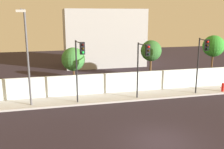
{
  "coord_description": "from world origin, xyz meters",
  "views": [
    {
      "loc": [
        -5.86,
        -12.37,
        7.1
      ],
      "look_at": [
        -1.34,
        6.5,
        2.55
      ],
      "focal_mm": 41.19,
      "sensor_mm": 36.0,
      "label": 1
    }
  ],
  "objects_px": {
    "traffic_light_right": "(143,59)",
    "roadside_tree_midright": "(213,46)",
    "roadside_tree_leftmost": "(73,59)",
    "traffic_light_center": "(79,59)",
    "traffic_light_left": "(202,55)",
    "fire_hydrant": "(223,87)",
    "roadside_tree_midleft": "(151,51)",
    "street_lamp_curbside": "(27,51)"
  },
  "relations": [
    {
      "from": "traffic_light_right",
      "to": "roadside_tree_midright",
      "type": "relative_size",
      "value": 0.94
    },
    {
      "from": "roadside_tree_leftmost",
      "to": "roadside_tree_midright",
      "type": "distance_m",
      "value": 14.53
    },
    {
      "from": "roadside_tree_leftmost",
      "to": "roadside_tree_midleft",
      "type": "xyz_separation_m",
      "value": [
        7.6,
        -0.0,
        0.52
      ]
    },
    {
      "from": "fire_hydrant",
      "to": "roadside_tree_midleft",
      "type": "xyz_separation_m",
      "value": [
        -5.71,
        3.64,
        3.02
      ]
    },
    {
      "from": "roadside_tree_midright",
      "to": "traffic_light_right",
      "type": "bearing_deg",
      "value": -155.32
    },
    {
      "from": "street_lamp_curbside",
      "to": "fire_hydrant",
      "type": "xyz_separation_m",
      "value": [
        17.01,
        -0.08,
        -3.87
      ]
    },
    {
      "from": "traffic_light_right",
      "to": "roadside_tree_midleft",
      "type": "bearing_deg",
      "value": 60.57
    },
    {
      "from": "street_lamp_curbside",
      "to": "roadside_tree_leftmost",
      "type": "height_order",
      "value": "street_lamp_curbside"
    },
    {
      "from": "traffic_light_left",
      "to": "roadside_tree_leftmost",
      "type": "xyz_separation_m",
      "value": [
        -10.51,
        4.27,
        -0.7
      ]
    },
    {
      "from": "street_lamp_curbside",
      "to": "roadside_tree_leftmost",
      "type": "distance_m",
      "value": 5.32
    },
    {
      "from": "traffic_light_right",
      "to": "roadside_tree_midright",
      "type": "height_order",
      "value": "roadside_tree_midright"
    },
    {
      "from": "traffic_light_right",
      "to": "roadside_tree_midleft",
      "type": "relative_size",
      "value": 1.01
    },
    {
      "from": "traffic_light_left",
      "to": "roadside_tree_midright",
      "type": "distance_m",
      "value": 5.85
    },
    {
      "from": "fire_hydrant",
      "to": "roadside_tree_leftmost",
      "type": "xyz_separation_m",
      "value": [
        -13.31,
        3.64,
        2.5
      ]
    },
    {
      "from": "fire_hydrant",
      "to": "roadside_tree_leftmost",
      "type": "distance_m",
      "value": 14.03
    },
    {
      "from": "traffic_light_left",
      "to": "roadside_tree_leftmost",
      "type": "distance_m",
      "value": 11.36
    },
    {
      "from": "street_lamp_curbside",
      "to": "roadside_tree_midright",
      "type": "xyz_separation_m",
      "value": [
        18.2,
        3.57,
        -0.58
      ]
    },
    {
      "from": "fire_hydrant",
      "to": "roadside_tree_midright",
      "type": "bearing_deg",
      "value": 71.89
    },
    {
      "from": "traffic_light_right",
      "to": "roadside_tree_midright",
      "type": "bearing_deg",
      "value": 24.68
    },
    {
      "from": "traffic_light_center",
      "to": "roadside_tree_midleft",
      "type": "distance_m",
      "value": 8.63
    },
    {
      "from": "roadside_tree_midleft",
      "to": "roadside_tree_midright",
      "type": "distance_m",
      "value": 6.91
    },
    {
      "from": "traffic_light_left",
      "to": "roadside_tree_midleft",
      "type": "height_order",
      "value": "traffic_light_left"
    },
    {
      "from": "traffic_light_right",
      "to": "roadside_tree_midleft",
      "type": "xyz_separation_m",
      "value": [
        2.42,
        4.28,
        0.0
      ]
    },
    {
      "from": "roadside_tree_midleft",
      "to": "traffic_light_right",
      "type": "bearing_deg",
      "value": -119.43
    },
    {
      "from": "traffic_light_center",
      "to": "roadside_tree_midleft",
      "type": "bearing_deg",
      "value": 29.76
    },
    {
      "from": "roadside_tree_leftmost",
      "to": "fire_hydrant",
      "type": "bearing_deg",
      "value": -15.31
    },
    {
      "from": "roadside_tree_leftmost",
      "to": "traffic_light_center",
      "type": "bearing_deg",
      "value": -88.54
    },
    {
      "from": "traffic_light_right",
      "to": "traffic_light_left",
      "type": "bearing_deg",
      "value": 0.2
    },
    {
      "from": "traffic_light_left",
      "to": "roadside_tree_midright",
      "type": "xyz_separation_m",
      "value": [
        4.0,
        4.27,
        0.1
      ]
    },
    {
      "from": "traffic_light_center",
      "to": "traffic_light_right",
      "type": "distance_m",
      "value": 5.08
    },
    {
      "from": "traffic_light_center",
      "to": "fire_hydrant",
      "type": "relative_size",
      "value": 6.18
    },
    {
      "from": "traffic_light_left",
      "to": "street_lamp_curbside",
      "type": "relative_size",
      "value": 0.68
    },
    {
      "from": "traffic_light_right",
      "to": "roadside_tree_leftmost",
      "type": "height_order",
      "value": "traffic_light_right"
    },
    {
      "from": "traffic_light_left",
      "to": "fire_hydrant",
      "type": "bearing_deg",
      "value": 12.47
    },
    {
      "from": "street_lamp_curbside",
      "to": "roadside_tree_midright",
      "type": "relative_size",
      "value": 1.46
    },
    {
      "from": "roadside_tree_leftmost",
      "to": "roadside_tree_midleft",
      "type": "bearing_deg",
      "value": -0.0
    },
    {
      "from": "traffic_light_right",
      "to": "street_lamp_curbside",
      "type": "height_order",
      "value": "street_lamp_curbside"
    },
    {
      "from": "street_lamp_curbside",
      "to": "roadside_tree_leftmost",
      "type": "bearing_deg",
      "value": 44.0
    },
    {
      "from": "roadside_tree_leftmost",
      "to": "roadside_tree_midleft",
      "type": "relative_size",
      "value": 0.9
    },
    {
      "from": "traffic_light_left",
      "to": "fire_hydrant",
      "type": "height_order",
      "value": "traffic_light_left"
    },
    {
      "from": "traffic_light_left",
      "to": "street_lamp_curbside",
      "type": "height_order",
      "value": "street_lamp_curbside"
    },
    {
      "from": "traffic_light_left",
      "to": "roadside_tree_midleft",
      "type": "xyz_separation_m",
      "value": [
        -2.91,
        4.27,
        -0.17
      ]
    }
  ]
}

